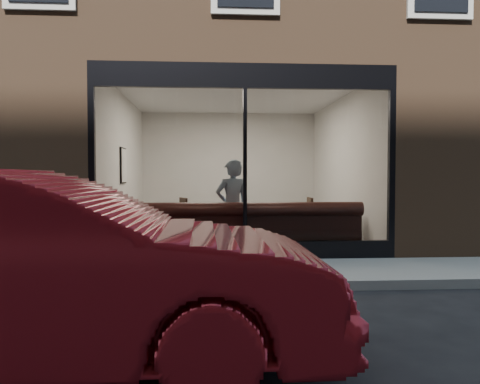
{
  "coord_description": "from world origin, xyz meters",
  "views": [
    {
      "loc": [
        -0.59,
        -5.56,
        1.38
      ],
      "look_at": [
        -0.06,
        2.4,
        1.1
      ],
      "focal_mm": 35.0,
      "sensor_mm": 36.0,
      "label": 1
    }
  ],
  "objects": [
    {
      "name": "sidewalk_near",
      "position": [
        0.0,
        1.0,
        0.01
      ],
      "size": [
        40.0,
        2.0,
        0.01
      ],
      "primitive_type": "cube",
      "color": "gray",
      "rests_on": "ground"
    },
    {
      "name": "cafe_table_left",
      "position": [
        -1.55,
        3.74,
        0.74
      ],
      "size": [
        0.62,
        0.62,
        0.04
      ],
      "primitive_type": "cube",
      "rotation": [
        0.0,
        0.0,
        0.1
      ],
      "color": "#311D13",
      "rests_on": "cafe_floor"
    },
    {
      "name": "cafe_wall_back",
      "position": [
        0.0,
        7.99,
        1.6
      ],
      "size": [
        5.0,
        0.0,
        5.0
      ],
      "primitive_type": "plane",
      "rotation": [
        1.57,
        0.0,
        0.0
      ],
      "color": "silver",
      "rests_on": "ground"
    },
    {
      "name": "host_building_pier_right",
      "position": [
        3.75,
        8.0,
        1.6
      ],
      "size": [
        2.5,
        12.0,
        3.2
      ],
      "primitive_type": "cube",
      "color": "brown",
      "rests_on": "ground"
    },
    {
      "name": "host_building_pier_left",
      "position": [
        -3.75,
        8.0,
        1.6
      ],
      "size": [
        2.5,
        12.0,
        3.2
      ],
      "primitive_type": "cube",
      "color": "brown",
      "rests_on": "ground"
    },
    {
      "name": "storefront_kick",
      "position": [
        0.0,
        2.05,
        0.15
      ],
      "size": [
        5.0,
        0.1,
        0.3
      ],
      "primitive_type": "cube",
      "color": "black",
      "rests_on": "ground"
    },
    {
      "name": "cafe_floor",
      "position": [
        0.0,
        5.0,
        0.02
      ],
      "size": [
        6.0,
        6.0,
        0.0
      ],
      "primitive_type": "plane",
      "color": "#2D2D30",
      "rests_on": "ground"
    },
    {
      "name": "parked_car",
      "position": [
        -1.82,
        -2.18,
        0.71
      ],
      "size": [
        4.34,
        1.57,
        1.42
      ],
      "primitive_type": "imported",
      "rotation": [
        0.0,
        0.0,
        1.59
      ],
      "color": "maroon",
      "rests_on": "ground"
    },
    {
      "name": "storefront_mullion",
      "position": [
        0.0,
        2.05,
        1.55
      ],
      "size": [
        0.06,
        0.1,
        2.5
      ],
      "primitive_type": "cube",
      "color": "black",
      "rests_on": "storefront_kick"
    },
    {
      "name": "cafe_chair_right",
      "position": [
        1.22,
        3.58,
        0.24
      ],
      "size": [
        0.44,
        0.44,
        0.04
      ],
      "primitive_type": "cube",
      "rotation": [
        0.0,
        0.0,
        3.13
      ],
      "color": "#311D13",
      "rests_on": "cafe_floor"
    },
    {
      "name": "storefront_glass",
      "position": [
        0.0,
        2.02,
        1.55
      ],
      "size": [
        4.8,
        0.0,
        4.8
      ],
      "primitive_type": "plane",
      "rotation": [
        1.57,
        0.0,
        0.0
      ],
      "color": "white",
      "rests_on": "storefront_kick"
    },
    {
      "name": "storefront_header",
      "position": [
        0.0,
        2.05,
        3.0
      ],
      "size": [
        5.0,
        0.1,
        0.4
      ],
      "primitive_type": "cube",
      "color": "black",
      "rests_on": "host_building_upper"
    },
    {
      "name": "person",
      "position": [
        -0.18,
        2.62,
        0.83
      ],
      "size": [
        0.7,
        0.56,
        1.66
      ],
      "primitive_type": "imported",
      "rotation": [
        0.0,
        0.0,
        3.44
      ],
      "color": "#8AA4BB",
      "rests_on": "cafe_floor"
    },
    {
      "name": "cafe_wall_right",
      "position": [
        2.49,
        5.0,
        1.6
      ],
      "size": [
        0.0,
        6.0,
        6.0
      ],
      "primitive_type": "plane",
      "rotation": [
        1.57,
        0.0,
        -1.57
      ],
      "color": "silver",
      "rests_on": "ground"
    },
    {
      "name": "cafe_ceiling",
      "position": [
        0.0,
        5.0,
        3.19
      ],
      "size": [
        6.0,
        6.0,
        0.0
      ],
      "primitive_type": "plane",
      "rotation": [
        3.14,
        0.0,
        0.0
      ],
      "color": "white",
      "rests_on": "host_building_upper"
    },
    {
      "name": "ground",
      "position": [
        0.0,
        0.0,
        0.0
      ],
      "size": [
        120.0,
        120.0,
        0.0
      ],
      "primitive_type": "plane",
      "color": "black",
      "rests_on": "ground"
    },
    {
      "name": "kerb_near",
      "position": [
        0.0,
        -0.05,
        0.06
      ],
      "size": [
        40.0,
        0.1,
        0.12
      ],
      "primitive_type": "cube",
      "color": "gray",
      "rests_on": "ground"
    },
    {
      "name": "cafe_chair_left",
      "position": [
        -1.27,
        3.57,
        0.24
      ],
      "size": [
        0.54,
        0.54,
        0.04
      ],
      "primitive_type": "cube",
      "rotation": [
        0.0,
        0.0,
        3.49
      ],
      "color": "#311D13",
      "rests_on": "cafe_floor"
    },
    {
      "name": "wall_poster",
      "position": [
        -2.45,
        4.86,
        1.61
      ],
      "size": [
        0.02,
        0.54,
        0.73
      ],
      "primitive_type": "cube",
      "color": "white",
      "rests_on": "cafe_wall_left"
    },
    {
      "name": "cafe_table_right",
      "position": [
        1.9,
        3.66,
        0.74
      ],
      "size": [
        0.79,
        0.79,
        0.04
      ],
      "primitive_type": "cube",
      "rotation": [
        0.0,
        0.0,
        0.23
      ],
      "color": "#311D13",
      "rests_on": "cafe_floor"
    },
    {
      "name": "banquette",
      "position": [
        0.0,
        2.45,
        0.23
      ],
      "size": [
        4.0,
        0.55,
        0.45
      ],
      "primitive_type": "cube",
      "color": "#3E1A16",
      "rests_on": "cafe_floor"
    },
    {
      "name": "cafe_wall_left",
      "position": [
        -2.49,
        5.0,
        1.6
      ],
      "size": [
        0.0,
        6.0,
        6.0
      ],
      "primitive_type": "plane",
      "rotation": [
        1.57,
        0.0,
        1.57
      ],
      "color": "silver",
      "rests_on": "ground"
    },
    {
      "name": "host_building_backfill",
      "position": [
        0.0,
        11.0,
        1.6
      ],
      "size": [
        5.0,
        6.0,
        3.2
      ],
      "primitive_type": "cube",
      "color": "brown",
      "rests_on": "ground"
    }
  ]
}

